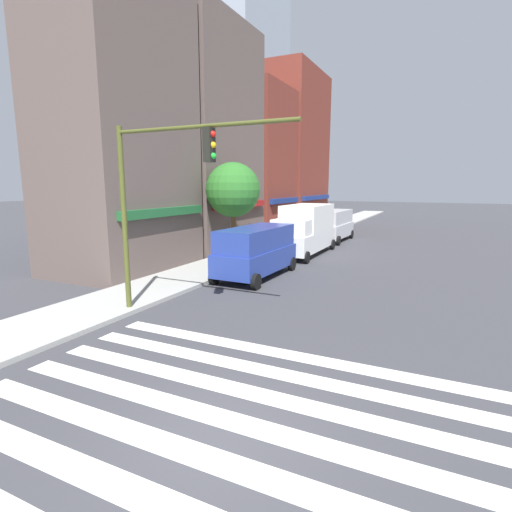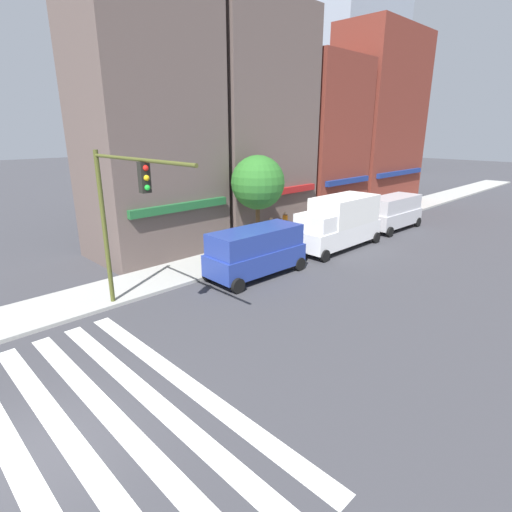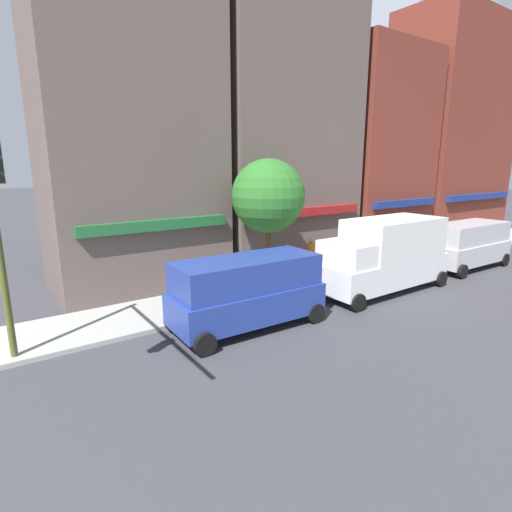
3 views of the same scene
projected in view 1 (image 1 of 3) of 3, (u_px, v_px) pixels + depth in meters
name	position (u px, v px, depth m)	size (l,w,h in m)	color
ground_plane	(220.00, 438.00, 6.83)	(200.00, 200.00, 0.00)	#38383D
crosswalk_stripes	(220.00, 438.00, 6.83)	(7.93, 10.80, 0.01)	silver
storefront_row	(242.00, 147.00, 30.64)	(32.16, 5.30, 15.31)	brown
traffic_signal	(159.00, 184.00, 12.30)	(0.32, 6.18, 6.11)	#474C1E
van_blue	(256.00, 250.00, 18.52)	(5.05, 2.22, 2.34)	navy
box_truck_white	(304.00, 229.00, 24.56)	(6.20, 2.42, 3.04)	white
van_silver	(333.00, 224.00, 30.51)	(5.05, 2.22, 2.34)	#B7B7BC
pedestrian_orange_vest	(250.00, 237.00, 24.85)	(0.32, 0.32, 1.77)	#23232D
pedestrian_blue_shirt	(244.00, 241.00, 22.99)	(0.32, 0.32, 1.77)	#23232D
pedestrian_grey_coat	(270.00, 236.00, 25.30)	(0.32, 0.32, 1.77)	#23232D
street_tree	(233.00, 190.00, 21.81)	(2.98, 2.98, 5.34)	brown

